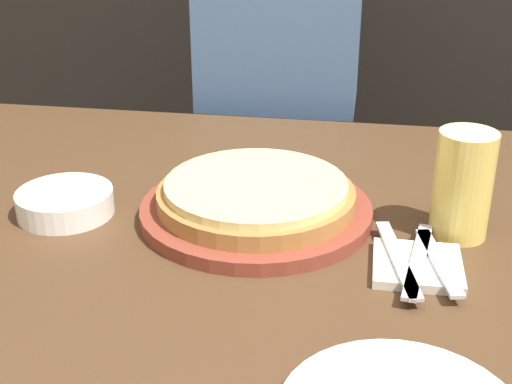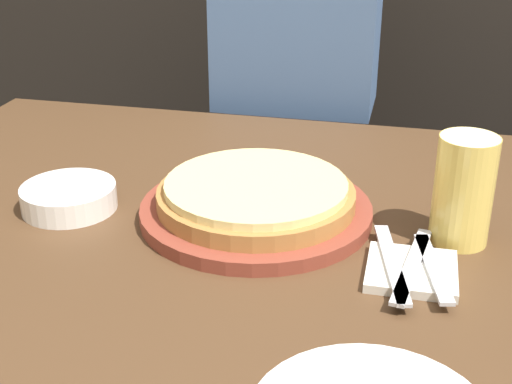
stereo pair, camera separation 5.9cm
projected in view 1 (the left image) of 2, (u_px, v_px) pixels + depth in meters
The scene contains 8 objects.
pizza_on_board at pixel (256, 201), 1.02m from camera, with size 0.33×0.33×0.06m.
beer_glass at pixel (463, 180), 0.95m from camera, with size 0.08×0.08×0.15m.
side_bowl at pixel (65, 203), 1.03m from camera, with size 0.14×0.14×0.04m.
napkin_stack at pixel (417, 266), 0.89m from camera, with size 0.11×0.11×0.01m.
fork at pixel (398, 258), 0.89m from camera, with size 0.06×0.19×0.00m.
dinner_knife at pixel (418, 260), 0.89m from camera, with size 0.05×0.19×0.00m.
spoon at pixel (439, 261), 0.88m from camera, with size 0.05×0.16×0.00m.
diner_person at pixel (278, 129), 1.60m from camera, with size 0.34×0.21×1.38m.
Camera 1 is at (0.12, -0.83, 1.24)m, focal length 50.00 mm.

